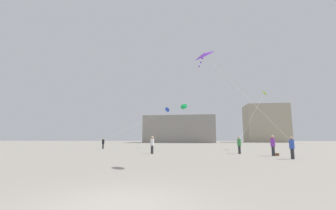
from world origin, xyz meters
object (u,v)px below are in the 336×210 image
at_px(kite_violet_diamond, 205,55).
at_px(person_in_blue, 292,147).
at_px(person_in_white, 152,144).
at_px(kite_emerald_diamond, 183,106).
at_px(handbag_beside_flyer, 277,155).
at_px(building_left_hall, 180,130).
at_px(kite_cobalt_diamond, 167,110).
at_px(person_in_purple, 273,145).
at_px(person_in_black, 103,143).
at_px(person_in_green, 239,144).
at_px(kite_lime_delta, 264,95).
at_px(building_centre_hall, 266,124).

bearing_deg(kite_violet_diamond, person_in_blue, 37.46).
xyz_separation_m(person_in_white, kite_emerald_diamond, (2.99, 13.36, 5.76)).
bearing_deg(person_in_blue, handbag_beside_flyer, 115.50).
bearing_deg(kite_violet_diamond, building_left_hall, 92.76).
bearing_deg(kite_cobalt_diamond, handbag_beside_flyer, -58.21).
distance_m(person_in_purple, person_in_black, 24.12).
distance_m(person_in_purple, person_in_green, 3.57).
distance_m(kite_lime_delta, building_left_hall, 58.57).
xyz_separation_m(person_in_blue, building_centre_hall, (25.39, 81.46, 6.95)).
bearing_deg(kite_lime_delta, person_in_green, -121.83).
distance_m(person_in_blue, kite_cobalt_diamond, 25.74).
xyz_separation_m(building_left_hall, handbag_beside_flyer, (10.71, -69.14, -4.96)).
xyz_separation_m(kite_violet_diamond, handbag_beside_flyer, (6.97, 8.57, -6.35)).
relative_size(kite_violet_diamond, handbag_beside_flyer, 24.29).
bearing_deg(person_in_purple, kite_lime_delta, -95.27).
xyz_separation_m(kite_cobalt_diamond, building_left_hall, (1.02, 50.21, -1.60)).
height_order(person_in_purple, kite_violet_diamond, kite_violet_diamond).
bearing_deg(handbag_beside_flyer, kite_violet_diamond, -129.14).
xyz_separation_m(building_centre_hall, handbag_beside_flyer, (-25.29, -78.16, -7.77)).
distance_m(kite_lime_delta, handbag_beside_flyer, 15.02).
bearing_deg(person_in_blue, person_in_green, 141.55).
bearing_deg(building_centre_hall, person_in_purple, -108.14).
height_order(kite_violet_diamond, kite_cobalt_diamond, kite_cobalt_diamond).
relative_size(person_in_black, kite_emerald_diamond, 0.13).
xyz_separation_m(kite_violet_diamond, kite_emerald_diamond, (-1.70, 23.71, 0.28)).
distance_m(kite_violet_diamond, handbag_beside_flyer, 12.74).
bearing_deg(kite_emerald_diamond, handbag_beside_flyer, -60.20).
xyz_separation_m(person_in_purple, person_in_blue, (0.25, -3.20, -0.07)).
bearing_deg(kite_lime_delta, person_in_white, -144.85).
bearing_deg(building_left_hall, person_in_green, -83.18).
distance_m(person_in_green, kite_cobalt_diamond, 19.54).
relative_size(person_in_green, kite_cobalt_diamond, 0.18).
relative_size(kite_lime_delta, kite_violet_diamond, 1.38).
xyz_separation_m(person_in_black, person_in_white, (9.22, -10.78, 0.09)).
xyz_separation_m(kite_lime_delta, kite_emerald_diamond, (-12.02, 2.79, -1.23)).
height_order(person_in_black, person_in_green, person_in_green).
distance_m(kite_cobalt_diamond, building_centre_hall, 69.86).
height_order(kite_violet_diamond, kite_emerald_diamond, kite_emerald_diamond).
distance_m(person_in_purple, kite_lime_delta, 14.74).
relative_size(person_in_blue, kite_lime_delta, 0.16).
bearing_deg(person_in_green, kite_lime_delta, -79.19).
xyz_separation_m(kite_lime_delta, kite_violet_diamond, (-10.32, -20.92, -1.52)).
distance_m(person_in_black, building_left_hall, 57.63).
xyz_separation_m(kite_cobalt_diamond, building_centre_hall, (37.02, 59.23, 1.21)).
bearing_deg(kite_violet_diamond, person_in_black, 123.36).
xyz_separation_m(person_in_green, kite_cobalt_diamond, (-8.99, 16.38, 5.73)).
distance_m(person_in_blue, kite_violet_diamond, 10.27).
distance_m(person_in_green, building_centre_hall, 80.94).
height_order(person_in_green, building_left_hall, building_left_hall).
distance_m(person_in_black, person_in_white, 14.18).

